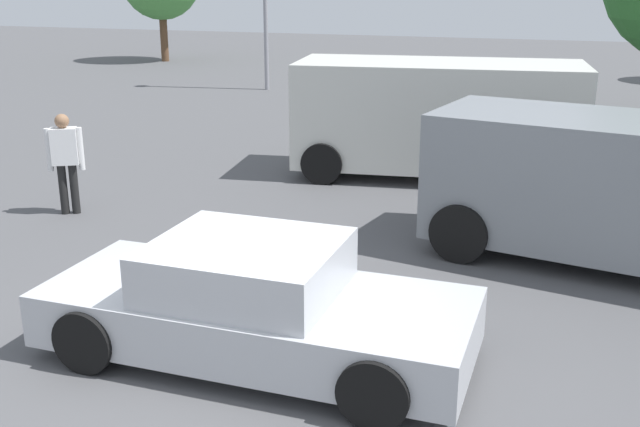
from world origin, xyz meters
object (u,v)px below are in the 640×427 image
object	(u,v)px
sedan_foreground	(255,304)
van_white	(437,115)
pedestrian	(65,155)
suv_dark	(629,188)

from	to	relation	value
sedan_foreground	van_white	xyz separation A→B (m)	(0.47, 7.63, 0.60)
pedestrian	van_white	bearing A→B (deg)	101.04
suv_dark	sedan_foreground	bearing A→B (deg)	-122.21
sedan_foreground	pedestrian	distance (m)	5.81
suv_dark	pedestrian	world-z (taller)	suv_dark
pedestrian	suv_dark	bearing A→B (deg)	64.35
suv_dark	pedestrian	bearing A→B (deg)	-166.25
van_white	pedestrian	size ratio (longest dim) A/B	3.37
sedan_foreground	pedestrian	world-z (taller)	pedestrian
sedan_foreground	suv_dark	distance (m)	5.27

